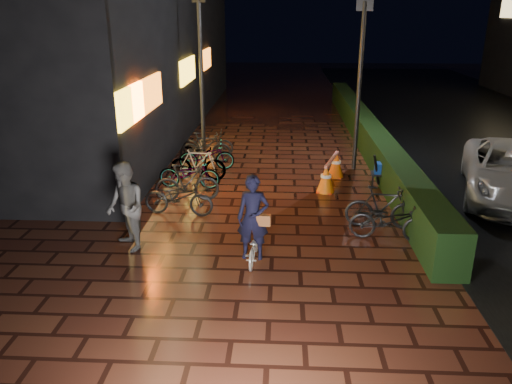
# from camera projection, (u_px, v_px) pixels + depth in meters

# --- Properties ---
(ground) EXTENTS (80.00, 80.00, 0.00)m
(ground) POSITION_uv_depth(u_px,v_px,m) (273.00, 234.00, 11.18)
(ground) COLOR #381911
(ground) RESTS_ON ground
(hedge) EXTENTS (0.70, 20.00, 1.00)m
(hedge) POSITION_uv_depth(u_px,v_px,m) (367.00, 133.00, 18.36)
(hedge) COLOR black
(hedge) RESTS_ON ground
(bystander_person) EXTENTS (1.12, 1.16, 1.88)m
(bystander_person) POSITION_uv_depth(u_px,v_px,m) (125.00, 207.00, 10.19)
(bystander_person) COLOR #535255
(bystander_person) RESTS_ON ground
(storefront_block) EXTENTS (12.09, 22.00, 9.00)m
(storefront_block) POSITION_uv_depth(u_px,v_px,m) (54.00, 17.00, 20.91)
(storefront_block) COLOR black
(storefront_block) RESTS_ON ground
(lamp_post_hedge) EXTENTS (0.48, 0.16, 5.05)m
(lamp_post_hedge) POSITION_uv_depth(u_px,v_px,m) (360.00, 80.00, 14.93)
(lamp_post_hedge) COLOR black
(lamp_post_hedge) RESTS_ON ground
(lamp_post_sf) EXTENTS (0.50, 0.28, 5.35)m
(lamp_post_sf) POSITION_uv_depth(u_px,v_px,m) (201.00, 65.00, 17.38)
(lamp_post_sf) COLOR black
(lamp_post_sf) RESTS_ON ground
(cyclist) EXTENTS (0.67, 1.30, 1.82)m
(cyclist) POSITION_uv_depth(u_px,v_px,m) (253.00, 231.00, 9.73)
(cyclist) COLOR silver
(cyclist) RESTS_ON ground
(traffic_barrier) EXTENTS (0.94, 1.91, 0.78)m
(traffic_barrier) POSITION_uv_depth(u_px,v_px,m) (331.00, 171.00, 14.33)
(traffic_barrier) COLOR orange
(traffic_barrier) RESTS_ON ground
(cart_assembly) EXTENTS (0.61, 0.56, 1.02)m
(cart_assembly) POSITION_uv_depth(u_px,v_px,m) (381.00, 170.00, 14.00)
(cart_assembly) COLOR black
(cart_assembly) RESTS_ON ground
(parked_bikes_storefront) EXTENTS (2.00, 6.01, 1.01)m
(parked_bikes_storefront) POSITION_uv_depth(u_px,v_px,m) (197.00, 164.00, 14.67)
(parked_bikes_storefront) COLOR black
(parked_bikes_storefront) RESTS_ON ground
(parked_bikes_hedge) EXTENTS (1.81, 1.43, 1.01)m
(parked_bikes_hedge) POSITION_uv_depth(u_px,v_px,m) (386.00, 214.00, 11.03)
(parked_bikes_hedge) COLOR black
(parked_bikes_hedge) RESTS_ON ground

